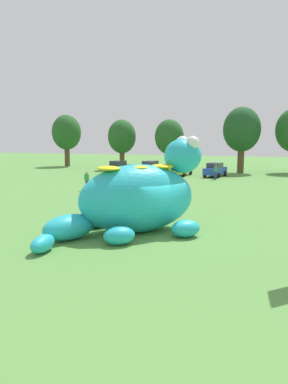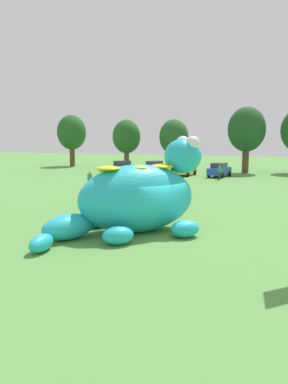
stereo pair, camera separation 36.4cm
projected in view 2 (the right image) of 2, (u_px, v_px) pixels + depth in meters
name	position (u px, v px, depth m)	size (l,w,h in m)	color
ground_plane	(162.00, 234.00, 18.50)	(160.00, 160.00, 0.00)	#568E42
giant_inflatable_creature	(137.00, 197.00, 18.73)	(7.23, 8.77, 4.86)	#23B2C6
car_green	(123.00, 167.00, 49.36)	(2.47, 4.34, 1.72)	#1E7238
car_silver	(155.00, 167.00, 48.99)	(2.52, 4.35, 1.72)	#B7BABF
car_yellow	(185.00, 169.00, 46.56)	(2.33, 4.29, 1.72)	yellow
car_blue	(219.00, 170.00, 45.16)	(2.53, 4.36, 1.72)	#2347B7
tree_far_left	(72.00, 133.00, 61.54)	(4.77, 4.77, 8.46)	brown
tree_left	(126.00, 137.00, 55.41)	(4.17, 4.17, 7.40)	brown
tree_mid_left	(174.00, 137.00, 52.74)	(4.13, 4.13, 7.33)	brown
tree_centre_left	(247.00, 130.00, 49.50)	(4.97, 4.97, 8.82)	brown
spectator_near_inflatable	(220.00, 172.00, 42.18)	(0.38, 0.26, 1.71)	#2D334C
spectator_mid_field	(90.00, 181.00, 33.70)	(0.38, 0.26, 1.71)	#2D334C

